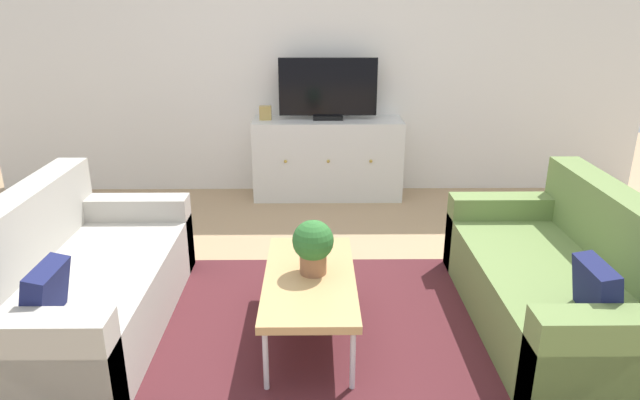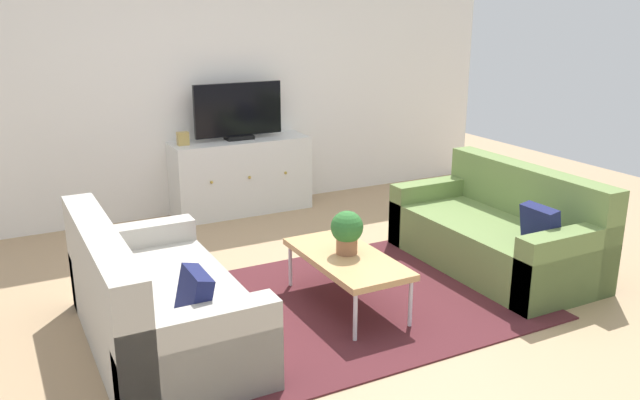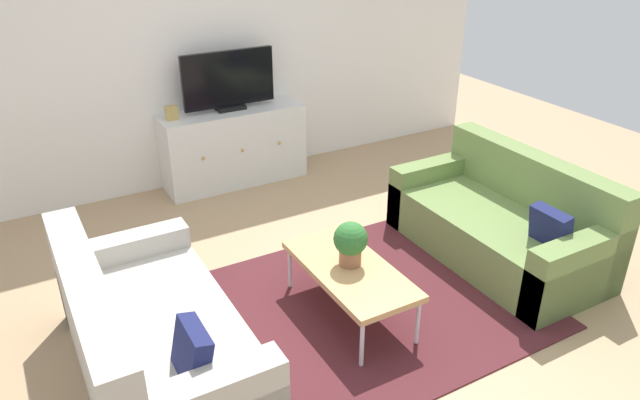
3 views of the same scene
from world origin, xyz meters
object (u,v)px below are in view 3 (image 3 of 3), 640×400
mantel_clock (171,113)px  couch_left_side (144,342)px  coffee_table (350,271)px  tv_console (234,146)px  potted_plant (351,242)px  couch_right_side (505,224)px  flat_screen_tv (229,81)px

mantel_clock → couch_left_side: bearing=-111.7°
couch_left_side → coffee_table: size_ratio=1.64×
couch_left_side → mantel_clock: 2.62m
couch_left_side → mantel_clock: bearing=68.3°
tv_console → mantel_clock: mantel_clock is taller
coffee_table → potted_plant: bearing=59.8°
couch_right_side → coffee_table: 1.51m
couch_right_side → tv_console: (-1.34, 2.37, 0.11)m
potted_plant → couch_right_side: bearing=1.4°
couch_left_side → couch_right_side: 2.88m
mantel_clock → potted_plant: bearing=-79.4°
couch_left_side → flat_screen_tv: bearing=57.4°
flat_screen_tv → mantel_clock: bearing=-178.0°
potted_plant → tv_console: (0.14, 2.41, -0.18)m
couch_left_side → flat_screen_tv: (1.53, 2.39, 0.77)m
couch_left_side → tv_console: bearing=57.2°
tv_console → flat_screen_tv: flat_screen_tv is taller
couch_right_side → mantel_clock: mantel_clock is taller
couch_right_side → coffee_table: size_ratio=1.64×
mantel_clock → flat_screen_tv: bearing=2.0°
tv_console → flat_screen_tv: size_ratio=1.55×
couch_left_side → tv_console: size_ratio=1.22×
couch_left_side → potted_plant: couch_left_side is taller
flat_screen_tv → coffee_table: bearing=-93.6°
couch_right_side → tv_console: couch_right_side is taller
couch_left_side → mantel_clock: size_ratio=13.22×
flat_screen_tv → couch_right_side: bearing=-60.7°
flat_screen_tv → couch_left_side: bearing=-122.6°
tv_console → mantel_clock: (-0.59, 0.00, 0.45)m
flat_screen_tv → mantel_clock: 0.63m
tv_console → flat_screen_tv: 0.66m
coffee_table → couch_left_side: bearing=177.1°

